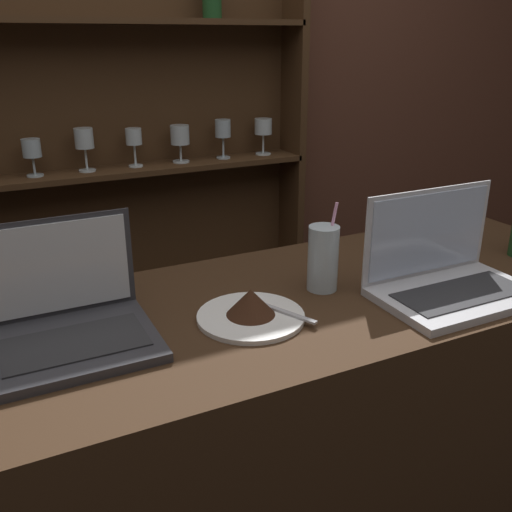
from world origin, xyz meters
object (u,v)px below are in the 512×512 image
laptop_near (68,319)px  cake_plate (251,309)px  water_glass (323,258)px  laptop_far (447,272)px

laptop_near → cake_plate: size_ratio=1.35×
water_glass → cake_plate: bearing=-163.3°
laptop_far → cake_plate: size_ratio=1.59×
laptop_near → laptop_far: laptop_far is taller
cake_plate → water_glass: 0.22m
laptop_far → laptop_near: bearing=169.1°
laptop_near → cake_plate: 0.35m
laptop_near → water_glass: (0.55, -0.01, 0.03)m
laptop_near → water_glass: 0.55m
laptop_far → cake_plate: (-0.44, 0.08, -0.03)m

